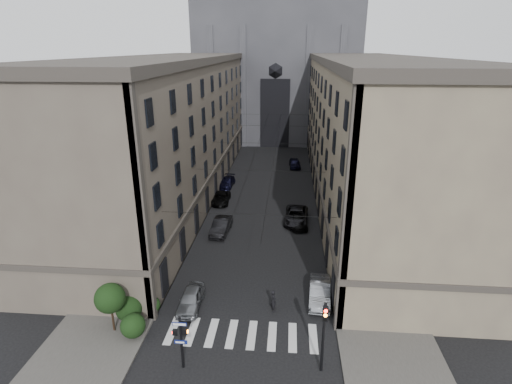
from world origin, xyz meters
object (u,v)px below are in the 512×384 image
(gothic_tower, at_px, (278,57))
(pedestrian_signal_left, at_px, (181,338))
(traffic_light_right, at_px, (324,330))
(car_right_midnear, at_px, (296,216))
(car_left_near, at_px, (191,299))
(car_right_near, at_px, (320,292))
(car_left_far, at_px, (227,182))
(car_right_midfar, at_px, (298,221))
(car_left_midnear, at_px, (221,226))
(pedestrian, at_px, (273,301))
(car_left_midfar, at_px, (221,198))
(car_right_far, at_px, (295,163))

(gothic_tower, xyz_separation_m, pedestrian_signal_left, (-3.51, -73.46, -15.48))
(traffic_light_right, xyz_separation_m, car_right_midnear, (-1.40, 23.67, -2.47))
(pedestrian_signal_left, bearing_deg, car_left_near, 98.80)
(gothic_tower, bearing_deg, car_right_near, -84.75)
(car_left_far, bearing_deg, car_right_midfar, -48.13)
(car_left_midnear, relative_size, car_right_midfar, 1.12)
(gothic_tower, distance_m, car_left_midnear, 55.92)
(traffic_light_right, relative_size, pedestrian, 2.72)
(car_right_midnear, height_order, pedestrian, pedestrian)
(car_left_far, bearing_deg, car_left_midnear, -79.86)
(pedestrian_signal_left, xyz_separation_m, car_right_midnear, (7.71, 24.09, -1.50))
(car_right_midfar, bearing_deg, car_left_midnear, -170.03)
(gothic_tower, bearing_deg, car_left_far, -99.40)
(car_left_midnear, relative_size, pedestrian, 2.60)
(pedestrian_signal_left, distance_m, car_left_midnear, 20.43)
(car_left_midfar, xyz_separation_m, pedestrian, (8.11, -23.09, 0.28))
(car_left_near, bearing_deg, car_right_far, 77.82)
(car_right_midnear, bearing_deg, car_left_midfar, 155.21)
(car_right_midfar, bearing_deg, traffic_light_right, -93.38)
(pedestrian_signal_left, bearing_deg, gothic_tower, 87.26)
(traffic_light_right, xyz_separation_m, car_left_midnear, (-9.95, 19.94, -2.47))
(car_left_midnear, bearing_deg, car_right_near, -45.65)
(car_left_midfar, bearing_deg, gothic_tower, 80.16)
(car_left_midnear, height_order, car_left_midfar, car_left_midnear)
(car_left_near, height_order, car_left_midfar, car_left_near)
(car_right_far, bearing_deg, pedestrian, -96.50)
(traffic_light_right, xyz_separation_m, car_right_midfar, (-1.16, 22.51, -2.64))
(car_left_near, distance_m, car_left_midfar, 23.13)
(gothic_tower, bearing_deg, car_left_midnear, -94.68)
(gothic_tower, relative_size, pedestrian_signal_left, 14.50)
(car_right_midfar, height_order, car_right_far, car_right_far)
(gothic_tower, distance_m, car_right_midnear, 52.37)
(gothic_tower, bearing_deg, car_left_near, -93.86)
(car_left_midnear, xyz_separation_m, pedestrian, (6.55, -13.86, 0.14))
(car_left_near, height_order, car_right_midnear, car_right_midnear)
(car_right_near, bearing_deg, car_right_midnear, 100.23)
(car_left_midnear, bearing_deg, car_right_far, 76.31)
(gothic_tower, bearing_deg, pedestrian, -88.12)
(traffic_light_right, relative_size, car_right_midnear, 0.88)
(pedestrian_signal_left, bearing_deg, car_right_near, 41.00)
(traffic_light_right, distance_m, car_right_midfar, 22.69)
(gothic_tower, height_order, car_left_near, gothic_tower)
(car_right_near, xyz_separation_m, car_right_midfar, (-1.55, 14.67, -0.15))
(car_left_near, distance_m, car_right_far, 41.87)
(car_left_near, xyz_separation_m, car_left_midnear, (0.17, 13.86, 0.08))
(traffic_light_right, relative_size, car_left_near, 1.19)
(car_left_near, height_order, car_right_far, car_right_far)
(traffic_light_right, bearing_deg, car_right_midfar, 92.94)
(car_left_midfar, xyz_separation_m, car_right_midfar, (10.36, -6.66, -0.03))
(car_left_midnear, bearing_deg, car_left_midfar, 103.45)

